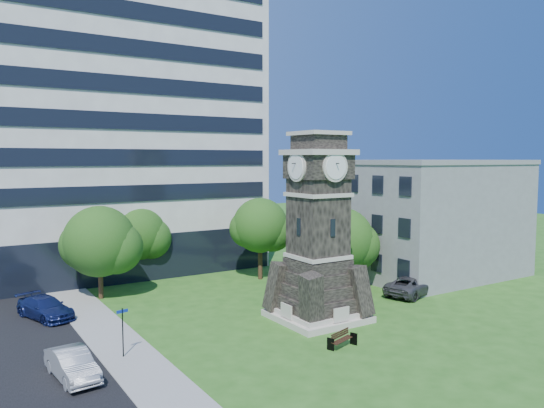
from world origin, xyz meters
TOP-DOWN VIEW (x-y plane):
  - ground at (0.00, 0.00)m, footprint 160.00×160.00m
  - sidewalk at (-9.50, 5.00)m, footprint 3.00×70.00m
  - clock_tower at (3.00, 2.00)m, footprint 5.40×5.40m
  - office_tall at (-3.20, 25.84)m, footprint 26.20×15.11m
  - office_low at (19.97, 8.00)m, footprint 15.20×12.20m
  - car_street_mid at (-12.66, 0.64)m, footprint 1.94×4.40m
  - car_street_north at (-12.10, 11.66)m, footprint 3.50×5.28m
  - car_east_lot at (12.91, 3.01)m, footprint 5.82×3.83m
  - park_bench at (0.97, -2.93)m, footprint 1.76×0.47m
  - street_sign at (-9.81, 2.01)m, footprint 0.64×0.06m
  - tree_nw at (-7.62, 14.80)m, footprint 5.86×5.32m
  - tree_nc at (-3.22, 19.55)m, footprint 5.40×4.91m
  - tree_ne at (5.85, 13.95)m, footprint 5.25×4.77m
  - tree_east at (9.53, 7.38)m, footprint 5.73×5.21m

SIDE VIEW (x-z plane):
  - ground at x=0.00m, z-range 0.00..0.00m
  - sidewalk at x=-9.50m, z-range 0.00..0.06m
  - park_bench at x=0.97m, z-range 0.03..0.94m
  - car_street_mid at x=-12.66m, z-range 0.00..1.41m
  - car_street_north at x=-12.10m, z-range 0.00..1.42m
  - car_east_lot at x=12.91m, z-range 0.00..1.49m
  - street_sign at x=-9.81m, z-range 0.34..3.00m
  - tree_east at x=9.53m, z-range 0.54..7.14m
  - tree_nc at x=-3.22m, z-range 0.64..7.16m
  - tree_nw at x=-7.62m, z-range 0.66..7.67m
  - tree_ne at x=5.85m, z-range 0.98..8.11m
  - office_low at x=19.97m, z-range 0.01..10.41m
  - clock_tower at x=3.00m, z-range -0.83..11.39m
  - office_tall at x=-3.20m, z-range -0.08..28.52m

